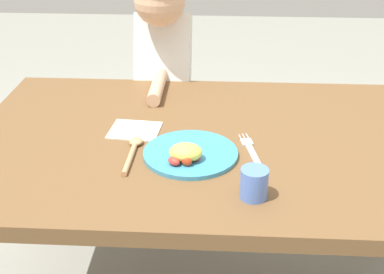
% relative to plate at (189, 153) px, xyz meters
% --- Properties ---
extents(dining_table, '(1.45, 0.89, 0.67)m').
position_rel_plate_xyz_m(dining_table, '(0.07, 0.12, -0.09)').
color(dining_table, brown).
rests_on(dining_table, ground_plane).
extents(plate, '(0.26, 0.26, 0.06)m').
position_rel_plate_xyz_m(plate, '(0.00, 0.00, 0.00)').
color(plate, '#3C92BF').
rests_on(plate, dining_table).
extents(fork, '(0.06, 0.18, 0.01)m').
position_rel_plate_xyz_m(fork, '(0.17, 0.05, -0.01)').
color(fork, silver).
rests_on(fork, dining_table).
extents(spoon, '(0.04, 0.20, 0.02)m').
position_rel_plate_xyz_m(spoon, '(-0.16, 0.02, -0.01)').
color(spoon, tan).
rests_on(spoon, dining_table).
extents(drinking_cup, '(0.07, 0.07, 0.08)m').
position_rel_plate_xyz_m(drinking_cup, '(0.16, -0.18, 0.02)').
color(drinking_cup, '#567FE0').
rests_on(drinking_cup, dining_table).
extents(person, '(0.21, 0.46, 1.05)m').
position_rel_plate_xyz_m(person, '(-0.14, 0.65, -0.11)').
color(person, '#4C4F67').
rests_on(person, ground_plane).
extents(napkin, '(0.16, 0.14, 0.00)m').
position_rel_plate_xyz_m(napkin, '(-0.17, 0.15, -0.01)').
color(napkin, white).
rests_on(napkin, dining_table).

